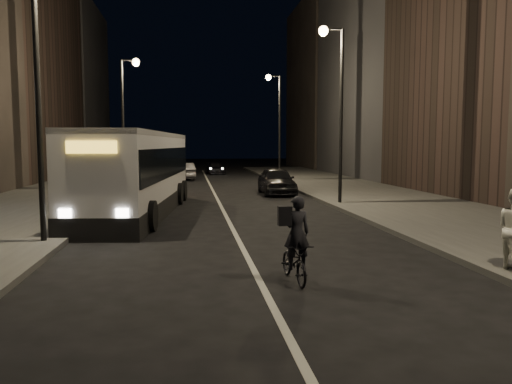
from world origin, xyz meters
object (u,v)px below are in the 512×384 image
object	(u,v)px
car_mid	(184,171)
streetlight_left_far	(127,105)
cyclist_on_bicycle	(295,253)
city_bus	(137,170)
car_near	(277,181)
streetlight_right_far	(276,113)
car_far	(215,168)
streetlight_left_near	(46,55)
streetlight_right_mid	(336,91)

from	to	relation	value
car_mid	streetlight_left_far	bearing A→B (deg)	60.69
streetlight_left_far	cyclist_on_bicycle	size ratio (longest dim) A/B	4.40
streetlight_left_far	city_bus	size ratio (longest dim) A/B	0.64
streetlight_left_far	city_bus	world-z (taller)	streetlight_left_far
car_near	car_mid	distance (m)	13.90
streetlight_right_far	city_bus	bearing A→B (deg)	-117.03
city_bus	car_near	bearing A→B (deg)	51.13
cyclist_on_bicycle	car_far	world-z (taller)	cyclist_on_bicycle
streetlight_left_near	cyclist_on_bicycle	distance (m)	8.99
car_near	car_mid	world-z (taller)	car_near
car_near	cyclist_on_bicycle	bearing A→B (deg)	-97.84
streetlight_left_near	car_mid	bearing A→B (deg)	82.67
streetlight_right_mid	car_mid	distance (m)	20.38
car_mid	car_far	size ratio (longest dim) A/B	1.08
streetlight_left_far	car_near	xyz separation A→B (m)	(8.89, -4.31, -4.57)
streetlight_right_mid	cyclist_on_bicycle	distance (m)	14.27
streetlight_right_far	streetlight_left_near	bearing A→B (deg)	-113.96
streetlight_left_far	city_bus	bearing A→B (deg)	-81.44
cyclist_on_bicycle	car_far	bearing A→B (deg)	84.38
streetlight_right_mid	cyclist_on_bicycle	bearing A→B (deg)	-110.01
streetlight_left_far	streetlight_right_far	bearing A→B (deg)	29.36
streetlight_left_far	cyclist_on_bicycle	distance (m)	23.91
car_near	car_far	size ratio (longest dim) A/B	1.18
streetlight_right_far	streetlight_left_near	world-z (taller)	same
streetlight_right_far	car_far	bearing A→B (deg)	113.44
city_bus	cyclist_on_bicycle	xyz separation A→B (m)	(4.33, -11.13, -1.22)
cyclist_on_bicycle	car_mid	bearing A→B (deg)	89.76
streetlight_right_mid	streetlight_left_far	xyz separation A→B (m)	(-10.66, 10.00, 0.00)
car_near	car_mid	size ratio (longest dim) A/B	1.10
streetlight_right_mid	car_mid	bearing A→B (deg)	111.46
streetlight_left_far	car_far	world-z (taller)	streetlight_left_far
streetlight_right_far	car_mid	world-z (taller)	streetlight_right_far
streetlight_right_mid	streetlight_left_far	size ratio (longest dim) A/B	1.00
streetlight_left_near	streetlight_left_far	xyz separation A→B (m)	(0.00, 18.00, 0.00)
streetlight_left_near	car_mid	xyz separation A→B (m)	(3.41, 26.47, -4.67)
city_bus	car_mid	size ratio (longest dim) A/B	3.02
streetlight_left_near	streetlight_left_far	bearing A→B (deg)	90.00
cyclist_on_bicycle	streetlight_left_far	bearing A→B (deg)	99.86
car_near	car_mid	bearing A→B (deg)	114.15
streetlight_left_near	car_far	xyz separation A→B (m)	(6.39, 33.85, -4.80)
city_bus	car_far	bearing A→B (deg)	86.27
streetlight_right_mid	car_far	distance (m)	26.63
streetlight_right_far	cyclist_on_bicycle	size ratio (longest dim) A/B	4.40
streetlight_left_near	city_bus	bearing A→B (deg)	75.06
streetlight_right_mid	streetlight_left_near	xyz separation A→B (m)	(-10.66, -8.00, 0.00)
streetlight_left_far	car_mid	xyz separation A→B (m)	(3.41, 8.47, -4.67)
car_near	streetlight_right_mid	bearing A→B (deg)	-71.73
streetlight_left_far	streetlight_left_near	bearing A→B (deg)	-90.00
cyclist_on_bicycle	streetlight_right_mid	bearing A→B (deg)	64.87
streetlight_right_mid	car_mid	xyz separation A→B (m)	(-7.26, 18.47, -4.67)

